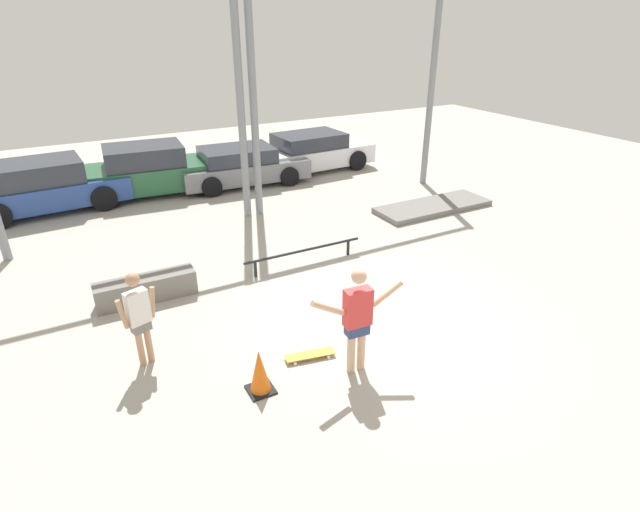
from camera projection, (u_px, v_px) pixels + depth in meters
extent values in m
plane|color=#B2ADA3|center=(381.00, 322.00, 9.14)|extent=(36.00, 36.00, 0.00)
cylinder|color=#DBAD89|center=(351.00, 349.00, 7.71)|extent=(0.13, 0.13, 0.84)
cylinder|color=#DBAD89|center=(361.00, 346.00, 7.78)|extent=(0.13, 0.13, 0.84)
cube|color=navy|center=(357.00, 329.00, 7.59)|extent=(0.37, 0.22, 0.19)
cube|color=#DB3838|center=(358.00, 307.00, 7.43)|extent=(0.43, 0.24, 0.61)
sphere|color=#DBAD89|center=(359.00, 276.00, 7.19)|extent=(0.23, 0.23, 0.23)
cylinder|color=#DBAD89|center=(328.00, 308.00, 7.19)|extent=(0.54, 0.13, 0.36)
cylinder|color=#DBAD89|center=(387.00, 294.00, 7.56)|extent=(0.54, 0.13, 0.36)
cube|color=gold|center=(310.00, 354.00, 8.16)|extent=(0.85, 0.37, 0.01)
cylinder|color=silver|center=(324.00, 350.00, 8.34)|extent=(0.06, 0.04, 0.05)
cylinder|color=silver|center=(328.00, 357.00, 8.16)|extent=(0.06, 0.04, 0.05)
cylinder|color=silver|center=(292.00, 356.00, 8.20)|extent=(0.06, 0.04, 0.05)
cylinder|color=silver|center=(295.00, 364.00, 8.01)|extent=(0.06, 0.04, 0.05)
cube|color=slate|center=(146.00, 288.00, 9.76)|extent=(1.91, 0.50, 0.49)
cube|color=slate|center=(433.00, 206.00, 14.41)|extent=(3.47, 1.23, 0.15)
cylinder|color=black|center=(304.00, 250.00, 11.05)|extent=(2.81, 0.09, 0.06)
cylinder|color=black|center=(255.00, 269.00, 10.64)|extent=(0.07, 0.07, 0.36)
cylinder|color=black|center=(348.00, 248.00, 11.62)|extent=(0.07, 0.07, 0.36)
cylinder|color=gray|center=(241.00, 111.00, 12.75)|extent=(0.20, 0.20, 5.70)
cylinder|color=gray|center=(254.00, 110.00, 12.90)|extent=(0.20, 0.20, 5.70)
cylinder|color=gray|center=(431.00, 94.00, 15.43)|extent=(0.20, 0.20, 5.70)
cube|color=#284793|center=(48.00, 192.00, 14.16)|extent=(4.36, 2.08, 0.65)
cube|color=#2D333D|center=(35.00, 172.00, 13.81)|extent=(2.44, 1.82, 0.59)
cylinder|color=black|center=(92.00, 182.00, 15.54)|extent=(0.73, 0.26, 0.72)
cylinder|color=black|center=(104.00, 198.00, 14.19)|extent=(0.73, 0.26, 0.72)
cube|color=#28603D|center=(152.00, 176.00, 15.52)|extent=(4.28, 2.13, 0.73)
cube|color=#2D333D|center=(144.00, 155.00, 15.17)|extent=(2.41, 1.83, 0.60)
cylinder|color=black|center=(190.00, 170.00, 16.79)|extent=(0.69, 0.28, 0.67)
cylinder|color=black|center=(200.00, 185.00, 15.36)|extent=(0.69, 0.28, 0.67)
cylinder|color=black|center=(108.00, 180.00, 15.86)|extent=(0.69, 0.28, 0.67)
cylinder|color=black|center=(111.00, 196.00, 14.43)|extent=(0.69, 0.28, 0.67)
cube|color=slate|center=(243.00, 170.00, 16.42)|extent=(4.24, 2.04, 0.59)
cube|color=#2D333D|center=(237.00, 154.00, 16.13)|extent=(2.37, 1.78, 0.45)
cylinder|color=black|center=(271.00, 163.00, 17.69)|extent=(0.64, 0.26, 0.63)
cylinder|color=black|center=(289.00, 176.00, 16.27)|extent=(0.64, 0.26, 0.63)
cylinder|color=black|center=(199.00, 172.00, 16.71)|extent=(0.64, 0.26, 0.63)
cylinder|color=black|center=(212.00, 187.00, 15.28)|extent=(0.64, 0.26, 0.63)
cube|color=white|center=(313.00, 156.00, 17.87)|extent=(4.32, 1.96, 0.64)
cube|color=#2D333D|center=(309.00, 140.00, 17.55)|extent=(2.41, 1.72, 0.49)
cylinder|color=black|center=(331.00, 150.00, 19.22)|extent=(0.71, 0.25, 0.70)
cylinder|color=black|center=(357.00, 160.00, 17.91)|extent=(0.71, 0.25, 0.70)
cylinder|color=black|center=(270.00, 160.00, 17.98)|extent=(0.71, 0.25, 0.70)
cylinder|color=black|center=(293.00, 171.00, 16.67)|extent=(0.71, 0.25, 0.70)
cylinder|color=tan|center=(148.00, 341.00, 7.96)|extent=(0.10, 0.10, 0.77)
cylinder|color=tan|center=(140.00, 345.00, 7.87)|extent=(0.10, 0.10, 0.77)
cube|color=slate|center=(141.00, 326.00, 7.77)|extent=(0.33, 0.24, 0.17)
cube|color=silver|center=(137.00, 307.00, 7.62)|extent=(0.38, 0.26, 0.56)
sphere|color=tan|center=(132.00, 280.00, 7.41)|extent=(0.21, 0.21, 0.21)
cylinder|color=tan|center=(152.00, 302.00, 7.79)|extent=(0.17, 0.12, 0.52)
cylinder|color=tan|center=(122.00, 314.00, 7.47)|extent=(0.17, 0.12, 0.52)
cube|color=black|center=(261.00, 390.00, 7.48)|extent=(0.39, 0.39, 0.03)
cone|color=orange|center=(260.00, 370.00, 7.32)|extent=(0.31, 0.31, 0.70)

